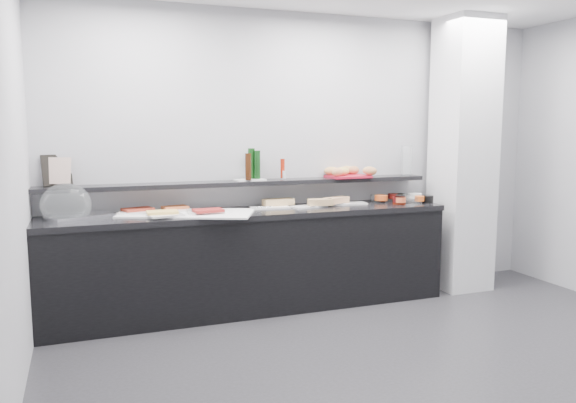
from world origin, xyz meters
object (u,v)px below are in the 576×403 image
object	(u,v)px
bread_tray	(348,176)
carafe	(407,160)
sandwich_plate_mid	(309,206)
condiment_tray	(250,180)
cloche_base	(80,217)
framed_print	(57,170)

from	to	relation	value
bread_tray	carafe	bearing A→B (deg)	0.45
sandwich_plate_mid	condiment_tray	distance (m)	0.60
cloche_base	condiment_tray	size ratio (longest dim) A/B	1.77
cloche_base	framed_print	xyz separation A→B (m)	(-0.16, 0.25, 0.36)
cloche_base	sandwich_plate_mid	distance (m)	1.99
bread_tray	cloche_base	bearing A→B (deg)	-179.67
cloche_base	condiment_tray	xyz separation A→B (m)	(1.47, 0.16, 0.24)
framed_print	condiment_tray	world-z (taller)	framed_print
condiment_tray	bread_tray	bearing A→B (deg)	-8.51
sandwich_plate_mid	carafe	world-z (taller)	carafe
cloche_base	framed_print	world-z (taller)	framed_print
framed_print	bread_tray	world-z (taller)	framed_print
sandwich_plate_mid	framed_print	world-z (taller)	framed_print
sandwich_plate_mid	bread_tray	distance (m)	0.55
sandwich_plate_mid	condiment_tray	size ratio (longest dim) A/B	1.26
cloche_base	sandwich_plate_mid	xyz separation A→B (m)	(1.99, -0.02, -0.01)
framed_print	carafe	distance (m)	3.29
framed_print	cloche_base	bearing A→B (deg)	-74.40
cloche_base	condiment_tray	world-z (taller)	condiment_tray
bread_tray	carafe	world-z (taller)	carafe
condiment_tray	framed_print	bearing A→B (deg)	170.30
framed_print	bread_tray	distance (m)	2.62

